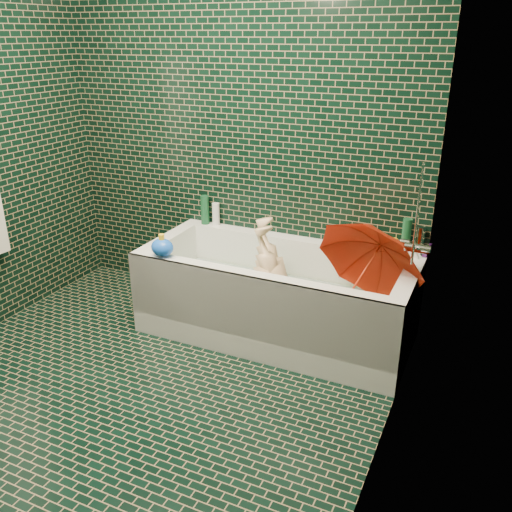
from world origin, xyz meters
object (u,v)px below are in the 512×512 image
at_px(bathtub, 275,304).
at_px(bath_toy, 162,247).
at_px(umbrella, 361,275).
at_px(rubber_duck, 389,245).
at_px(child, 280,293).

bearing_deg(bathtub, bath_toy, -154.09).
bearing_deg(umbrella, rubber_duck, 104.58).
bearing_deg(child, rubber_duck, 105.03).
distance_m(umbrella, rubber_duck, 0.42).
relative_size(child, rubber_duck, 7.73).
xyz_separation_m(umbrella, bath_toy, (-1.18, -0.25, 0.07)).
xyz_separation_m(child, rubber_duck, (0.58, 0.38, 0.28)).
relative_size(bathtub, rubber_duck, 13.97).
bearing_deg(child, bath_toy, -85.32).
xyz_separation_m(child, bath_toy, (-0.67, -0.28, 0.30)).
bearing_deg(bath_toy, rubber_duck, 49.86).
bearing_deg(child, bathtub, -140.74).
bearing_deg(rubber_duck, child, -138.56).
distance_m(bathtub, umbrella, 0.65).
xyz_separation_m(bathtub, bath_toy, (-0.63, -0.30, 0.40)).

